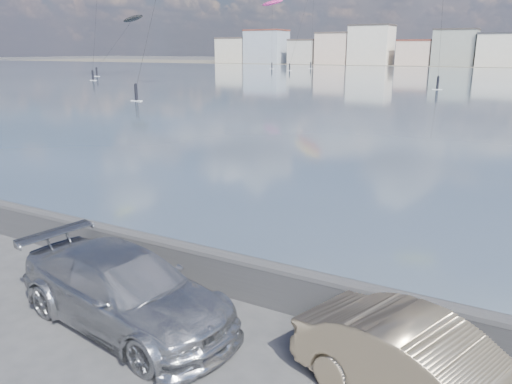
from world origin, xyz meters
The scene contains 7 objects.
ground centered at (0.00, 0.00, 0.00)m, with size 700.00×700.00×0.00m, color #333335.
bay_water centered at (0.00, 91.50, 0.01)m, with size 500.00×177.00×0.00m, color #364152.
seawall centered at (0.00, 2.70, 0.58)m, with size 400.00×0.36×1.08m.
car_silver centered at (-0.18, 0.53, 0.79)m, with size 2.20×5.42×1.57m, color #A8A9AE.
car_champagne centered at (5.89, 0.82, 0.75)m, with size 1.58×4.53×1.49m, color tan.
kitesurfer_0 centered at (-67.55, 135.65, 19.03)m, with size 10.95×10.55×20.49m.
kitesurfer_6 centered at (-80.20, 88.54, 12.62)m, with size 6.88×21.29×14.47m.
Camera 1 is at (6.82, -6.33, 5.59)m, focal length 35.00 mm.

